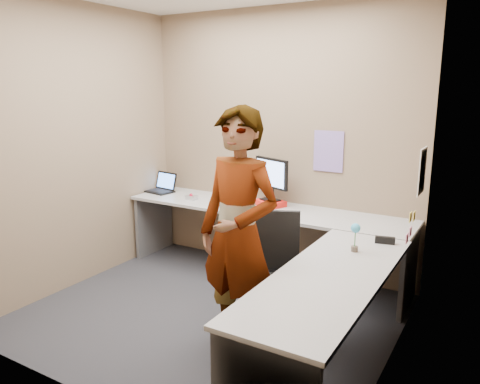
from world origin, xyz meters
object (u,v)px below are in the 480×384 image
Objects in this scene: office_chair at (273,285)px; desk at (276,245)px; monitor at (271,176)px; person at (238,235)px.

desk is at bearing 90.77° from office_chair.
monitor reaches higher than desk.
person is at bearing -126.56° from office_chair.
office_chair is (0.16, -0.35, -0.20)m from desk.
desk is 3.16× the size of office_chair.
person is (-0.09, -0.39, 0.51)m from office_chair.
desk is 1.66× the size of person.
office_chair is at bearing 85.33° from person.
monitor reaches higher than office_chair.
office_chair is 0.52× the size of person.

